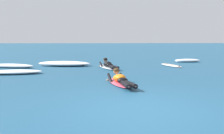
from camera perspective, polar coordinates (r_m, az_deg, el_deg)
ground_plane at (r=15.92m, az=0.22°, el=0.68°), size 120.00×120.00×0.00m
surfer_near at (r=8.86m, az=1.82°, el=-2.82°), size 0.92×2.41×0.54m
surfer_far at (r=13.63m, az=-0.78°, el=0.31°), size 1.14×2.54×0.53m
drifting_surfboard at (r=15.03m, az=12.35°, el=0.34°), size 1.05×2.08×0.16m
whitewater_mid_left at (r=14.75m, az=-20.35°, el=0.23°), size 2.52×1.31×0.20m
whitewater_mid_right at (r=17.65m, az=15.60°, el=1.31°), size 1.61×0.60×0.21m
whitewater_back at (r=12.15m, az=-19.94°, el=-1.01°), size 2.41×1.07×0.18m
whitewater_far_band at (r=14.98m, az=-10.00°, el=0.70°), size 2.99×1.61×0.26m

